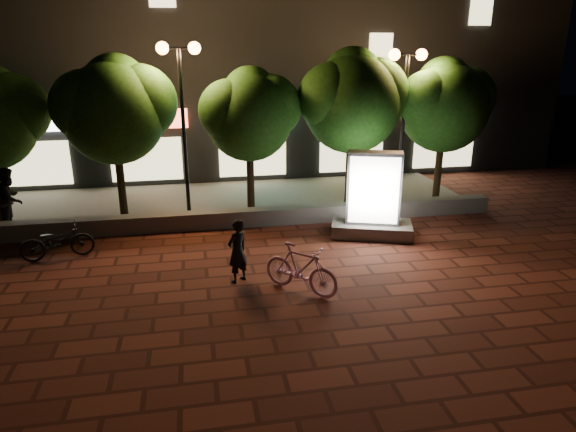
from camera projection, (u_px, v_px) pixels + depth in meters
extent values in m
plane|color=#5F281D|center=(257.00, 284.00, 11.45)|extent=(80.00, 80.00, 0.00)
cube|color=slate|center=(240.00, 218.00, 15.10)|extent=(16.00, 0.45, 0.50)
cube|color=slate|center=(233.00, 201.00, 17.49)|extent=(16.00, 5.00, 0.08)
cube|color=black|center=(217.00, 49.00, 21.96)|extent=(28.00, 8.00, 10.00)
cube|color=silver|center=(26.00, 122.00, 17.71)|extent=(3.20, 0.12, 0.70)
cube|color=beige|center=(32.00, 164.00, 18.19)|extent=(2.60, 0.10, 1.60)
cube|color=#F25937|center=(143.00, 119.00, 18.42)|extent=(3.20, 0.12, 0.70)
cube|color=beige|center=(147.00, 159.00, 18.90)|extent=(2.60, 0.10, 1.60)
cube|color=#40E7EC|center=(252.00, 116.00, 19.12)|extent=(3.20, 0.12, 0.70)
cube|color=beige|center=(253.00, 155.00, 19.60)|extent=(2.60, 0.10, 1.60)
cube|color=#FF9F15|center=(353.00, 114.00, 19.82)|extent=(3.20, 0.12, 0.70)
cube|color=beige|center=(351.00, 152.00, 20.30)|extent=(2.60, 0.10, 1.60)
cube|color=beige|center=(447.00, 112.00, 20.52)|extent=(3.20, 0.12, 0.70)
cube|color=beige|center=(443.00, 148.00, 21.00)|extent=(2.60, 0.10, 1.60)
cube|color=beige|center=(381.00, 50.00, 19.23)|extent=(0.90, 0.10, 1.20)
cube|color=beige|center=(481.00, 9.00, 19.45)|extent=(0.90, 0.10, 1.20)
sphere|color=#275B1A|center=(12.00, 110.00, 14.47)|extent=(2.10, 2.10, 2.10)
cylinder|color=black|center=(121.00, 179.00, 15.46)|extent=(0.24, 0.24, 2.34)
sphere|color=#275B1A|center=(114.00, 114.00, 14.83)|extent=(3.00, 3.00, 3.00)
sphere|color=#275B1A|center=(140.00, 102.00, 15.05)|extent=(2.25, 2.25, 2.25)
sphere|color=#275B1A|center=(87.00, 106.00, 14.49)|extent=(2.10, 2.10, 2.10)
sphere|color=#275B1A|center=(116.00, 87.00, 14.93)|extent=(1.95, 1.95, 1.95)
cylinder|color=black|center=(250.00, 176.00, 16.19)|extent=(0.24, 0.24, 2.21)
sphere|color=#275B1A|center=(249.00, 118.00, 15.60)|extent=(2.70, 2.70, 2.70)
sphere|color=#275B1A|center=(269.00, 107.00, 15.81)|extent=(2.03, 2.03, 2.02)
sphere|color=#275B1A|center=(229.00, 111.00, 15.27)|extent=(1.89, 1.89, 1.89)
sphere|color=#275B1A|center=(250.00, 94.00, 15.73)|extent=(1.76, 1.76, 1.76)
cylinder|color=black|center=(349.00, 168.00, 16.73)|extent=(0.24, 0.24, 2.43)
sphere|color=#275B1A|center=(352.00, 105.00, 16.07)|extent=(3.10, 3.10, 3.10)
sphere|color=#275B1A|center=(373.00, 94.00, 16.30)|extent=(2.33, 2.33, 2.33)
sphere|color=#275B1A|center=(332.00, 97.00, 15.73)|extent=(2.17, 2.17, 2.17)
sphere|color=#275B1A|center=(352.00, 79.00, 16.17)|extent=(2.01, 2.02, 2.02)
cylinder|color=black|center=(439.00, 166.00, 17.32)|extent=(0.24, 0.24, 2.29)
sphere|color=#275B1A|center=(444.00, 108.00, 16.69)|extent=(2.90, 2.90, 2.90)
sphere|color=#275B1A|center=(462.00, 98.00, 16.91)|extent=(2.18, 2.17, 2.17)
sphere|color=#275B1A|center=(428.00, 102.00, 16.36)|extent=(2.03, 2.03, 2.03)
sphere|color=#275B1A|center=(444.00, 85.00, 16.81)|extent=(1.89, 1.88, 1.88)
cylinder|color=black|center=(184.00, 135.00, 15.20)|extent=(0.12, 0.12, 5.00)
cylinder|color=black|center=(178.00, 48.00, 14.40)|extent=(0.90, 0.08, 0.08)
sphere|color=orange|center=(162.00, 48.00, 14.32)|extent=(0.36, 0.36, 0.36)
sphere|color=orange|center=(194.00, 48.00, 14.48)|extent=(0.36, 0.36, 0.36)
cylinder|color=black|center=(402.00, 132.00, 16.47)|extent=(0.12, 0.12, 4.80)
cylinder|color=black|center=(408.00, 55.00, 15.70)|extent=(0.90, 0.08, 0.08)
sphere|color=orange|center=(394.00, 55.00, 15.62)|extent=(0.36, 0.36, 0.36)
sphere|color=orange|center=(422.00, 55.00, 15.78)|extent=(0.36, 0.36, 0.36)
cube|color=slate|center=(371.00, 229.00, 14.37)|extent=(2.47, 1.77, 0.37)
cube|color=#4C4C51|center=(374.00, 188.00, 13.99)|extent=(1.57, 0.96, 2.05)
cube|color=white|center=(374.00, 191.00, 13.73)|extent=(1.29, 0.47, 1.86)
cube|color=white|center=(374.00, 186.00, 14.24)|extent=(1.29, 0.47, 1.86)
imported|color=#D28ABA|center=(301.00, 269.00, 10.94)|extent=(1.68, 1.63, 1.10)
imported|color=black|center=(237.00, 251.00, 11.35)|extent=(0.65, 0.62, 1.50)
imported|color=black|center=(57.00, 241.00, 12.72)|extent=(1.84, 0.96, 0.92)
imported|color=black|center=(10.00, 199.00, 14.35)|extent=(0.71, 0.91, 1.84)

